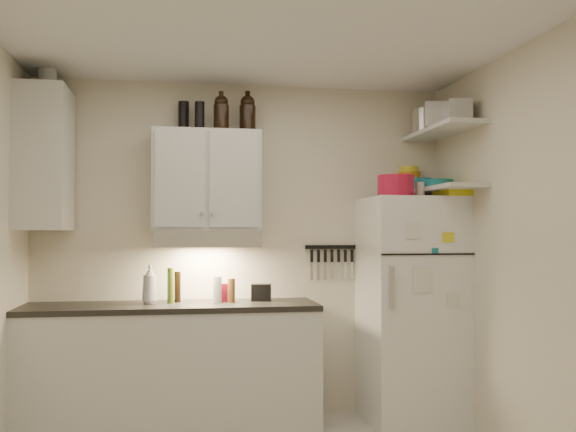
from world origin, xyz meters
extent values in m
cube|color=white|center=(0.00, 0.00, 2.61)|extent=(3.20, 3.00, 0.02)
cube|color=beige|center=(0.00, 1.51, 1.30)|extent=(3.20, 0.02, 2.60)
cube|color=beige|center=(1.61, 0.00, 1.30)|extent=(0.02, 3.00, 2.60)
cube|color=silver|center=(-0.55, 1.20, 0.44)|extent=(2.10, 0.60, 0.88)
cube|color=black|center=(-0.55, 1.20, 0.90)|extent=(2.10, 0.62, 0.04)
cube|color=silver|center=(-0.30, 1.33, 1.83)|extent=(0.80, 0.33, 0.75)
cube|color=silver|center=(-1.44, 1.20, 1.95)|extent=(0.33, 0.55, 1.00)
cube|color=silver|center=(-0.30, 1.27, 1.39)|extent=(0.76, 0.46, 0.12)
cube|color=white|center=(1.25, 1.16, 0.85)|extent=(0.70, 0.68, 1.70)
cube|color=silver|center=(1.45, 1.02, 2.20)|extent=(0.30, 0.95, 0.03)
cube|color=silver|center=(1.45, 1.02, 1.76)|extent=(0.30, 0.95, 0.03)
cube|color=black|center=(0.70, 1.49, 1.32)|extent=(0.42, 0.02, 0.03)
cylinder|color=#AD1433|center=(1.08, 1.02, 1.78)|extent=(0.29, 0.29, 0.16)
cube|color=yellow|center=(1.51, 0.96, 1.75)|extent=(0.24, 0.29, 0.09)
cylinder|color=silver|center=(1.28, 1.05, 1.76)|extent=(0.09, 0.09, 0.11)
cylinder|color=silver|center=(1.45, 1.28, 2.31)|extent=(0.32, 0.32, 0.19)
cube|color=#AAAAAD|center=(1.39, 0.98, 2.31)|extent=(0.22, 0.21, 0.18)
cube|color=#AAAAAD|center=(1.47, 0.76, 2.30)|extent=(0.21, 0.21, 0.16)
cylinder|color=#17717F|center=(1.40, 1.37, 1.82)|extent=(0.23, 0.23, 0.09)
cylinder|color=orange|center=(1.34, 1.45, 1.90)|extent=(0.19, 0.19, 0.06)
cylinder|color=gold|center=(1.34, 1.45, 1.95)|extent=(0.15, 0.15, 0.05)
cylinder|color=#17717F|center=(1.43, 1.09, 1.81)|extent=(0.31, 0.31, 0.06)
cylinder|color=black|center=(-0.35, 1.30, 2.31)|extent=(0.08, 0.08, 0.21)
cylinder|color=black|center=(-0.47, 1.41, 2.32)|extent=(0.10, 0.10, 0.23)
cylinder|color=silver|center=(-1.43, 1.26, 2.54)|extent=(0.17, 0.17, 0.18)
imported|color=silver|center=(-0.71, 1.23, 1.08)|extent=(0.12, 0.12, 0.32)
cylinder|color=brown|center=(-0.12, 1.23, 1.01)|extent=(0.06, 0.06, 0.18)
cylinder|color=#476519|center=(-0.56, 1.24, 1.05)|extent=(0.05, 0.05, 0.26)
cylinder|color=black|center=(-0.51, 1.31, 1.03)|extent=(0.05, 0.05, 0.23)
cylinder|color=silver|center=(-0.22, 1.22, 1.02)|extent=(0.07, 0.07, 0.19)
cylinder|color=#AD1433|center=(-0.18, 1.28, 0.99)|extent=(0.08, 0.08, 0.14)
cube|color=black|center=(0.11, 1.30, 0.98)|extent=(0.16, 0.13, 0.13)
camera|label=1|loc=(-0.51, -3.51, 1.42)|focal=40.00mm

